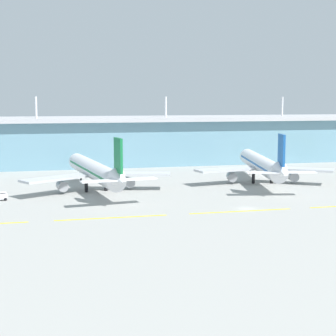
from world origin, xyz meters
The scene contains 7 objects.
ground_plane centered at (0.00, 0.00, 0.00)m, with size 600.00×600.00×0.00m, color #9E9E99.
terminal_building centered at (0.00, 104.58, 10.90)m, with size 288.00×34.00×30.40m.
airliner_near_middle centered at (-37.33, 37.59, 6.45)m, with size 48.29×64.30×18.90m.
airliner_far_middle centered at (21.32, 40.56, 6.45)m, with size 47.91×62.71×18.90m.
taxiway_stripe_mid_west centered at (-37.00, -2.83, 0.02)m, with size 28.00×0.70×0.04m, color yellow.
taxiway_stripe_centre centered at (-3.00, -2.83, 0.02)m, with size 28.00×0.70×0.04m, color yellow.
baggage_cart centered at (-65.66, 26.87, 1.26)m, with size 3.87×2.57×2.48m.
Camera 1 is at (-52.27, -130.65, 29.19)m, focal length 56.34 mm.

